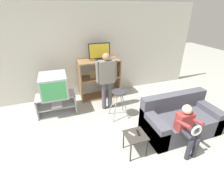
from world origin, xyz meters
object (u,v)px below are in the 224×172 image
remote_control_white (132,134)px  person_seated_child (187,126)px  television_main (54,85)px  snack_table (135,138)px  media_shelf (99,79)px  person_standing_adult (107,77)px  remote_control_black (138,133)px  tv_stand (57,104)px  couch (179,120)px  television_flat (99,52)px  folding_stool (119,97)px

remote_control_white → person_seated_child: 1.00m
television_main → snack_table: television_main is taller
media_shelf → person_standing_adult: 0.76m
remote_control_black → person_seated_child: size_ratio=0.15×
tv_stand → television_main: television_main is taller
couch → person_standing_adult: (-1.20, 1.35, 0.63)m
person_standing_adult → person_seated_child: 2.07m
television_flat → remote_control_white: (-0.04, -2.27, -0.93)m
folding_stool → snack_table: 1.16m
television_flat → person_standing_adult: size_ratio=0.40×
media_shelf → remote_control_black: size_ratio=8.00×
snack_table → couch: size_ratio=0.27×
tv_stand → media_shelf: 1.38m
media_shelf → person_seated_child: 2.68m
remote_control_black → person_standing_adult: 1.65m
remote_control_white → couch: size_ratio=0.09×
media_shelf → folding_stool: bearing=-81.9°
folding_stool → remote_control_white: 1.13m
television_flat → snack_table: television_flat is taller
media_shelf → couch: bearing=-59.2°
media_shelf → person_standing_adult: (0.01, -0.69, 0.32)m
person_seated_child → person_standing_adult: bearing=117.1°
couch → person_seated_child: person_seated_child is taller
remote_control_white → television_main: bearing=97.0°
media_shelf → snack_table: (0.05, -2.28, -0.23)m
television_flat → person_standing_adult: bearing=-91.5°
snack_table → couch: 1.20m
folding_stool → person_seated_child: bearing=-60.2°
tv_stand → remote_control_white: 2.17m
television_main → remote_control_white: (1.23, -1.79, -0.34)m
snack_table → person_seated_child: person_seated_child is taller
remote_control_black → person_seated_child: person_seated_child is taller
media_shelf → folding_stool: size_ratio=1.64×
media_shelf → person_seated_child: media_shelf is taller
television_flat → person_standing_adult: (-0.02, -0.70, -0.45)m
folding_stool → couch: (1.05, -0.89, -0.28)m
folding_stool → remote_control_white: folding_stool is taller
remote_control_white → person_standing_adult: 1.64m
snack_table → remote_control_black: bearing=21.6°
remote_control_white → person_standing_adult: bearing=61.5°
remote_control_white → snack_table: bearing=-53.5°
couch → television_main: bearing=147.4°
television_main → television_flat: 1.49m
television_main → remote_control_black: size_ratio=4.76×
snack_table → remote_control_white: remote_control_white is taller
couch → person_standing_adult: bearing=131.7°
couch → snack_table: bearing=-168.1°
tv_stand → folding_stool: 1.60m
tv_stand → television_flat: bearing=21.1°
media_shelf → couch: 2.39m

